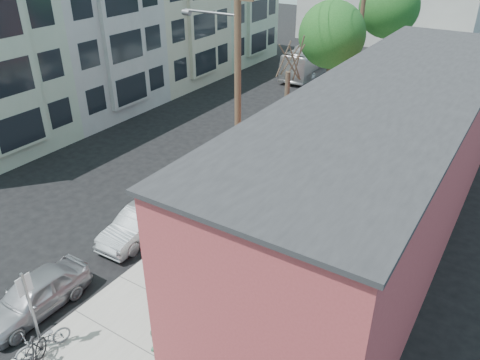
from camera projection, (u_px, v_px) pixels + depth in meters
The scene contains 24 objects.
ground at pixel (120, 235), 19.26m from camera, with size 120.00×120.00×0.00m, color black.
sidewalk at pixel (324, 158), 25.35m from camera, with size 4.50×58.00×0.15m, color #A09E94.
cafe_building at pixel (385, 171), 17.13m from camera, with size 6.60×20.20×6.61m.
apartment_row at pixel (135, 33), 33.02m from camera, with size 6.30×32.00×9.00m.
sign_post at pixel (30, 305), 13.17m from camera, with size 0.07×0.45×2.80m.
parking_meter_near at pixel (174, 222), 18.35m from camera, with size 0.14×0.14×1.24m.
parking_meter_far at pixel (285, 140), 25.25m from camera, with size 0.14×0.14×1.24m.
utility_pole_near at pixel (237, 85), 19.34m from camera, with size 3.57×0.28×10.00m.
utility_pole_far at pixel (360, 28), 30.19m from camera, with size 1.80×0.28×10.00m.
tree_bare at pixel (286, 121), 23.36m from camera, with size 0.24×0.24×4.93m.
tree_leafy_mid at pixel (332, 35), 25.56m from camera, with size 3.66×3.66×7.60m.
tree_leafy_far at pixel (389, 8), 33.13m from camera, with size 4.24×4.24×8.00m.
patio_chair_a at pixel (207, 321), 14.29m from camera, with size 0.50×0.50×0.88m, color #0F3920, non-canonical shape.
patio_chair_b at pixel (201, 319), 14.35m from camera, with size 0.50×0.50×0.88m, color #0F3920, non-canonical shape.
patron_green at pixel (158, 355), 12.63m from camera, with size 0.86×0.67×1.76m, color #296846.
cyclist at pixel (219, 213), 18.97m from camera, with size 1.04×0.60×1.62m, color maroon.
cyclist_bike at pixel (220, 219), 19.11m from camera, with size 0.67×1.93×1.01m, color black.
parked_bike_a at pixel (31, 359), 12.94m from camera, with size 0.49×1.73×1.04m, color black.
parked_bike_b at pixel (43, 341), 13.62m from camera, with size 0.57×1.63×0.86m, color slate.
car_0 at pixel (34, 295), 15.20m from camera, with size 1.53×3.80×1.30m, color #9F9FA6.
car_1 at pixel (140, 223), 18.86m from camera, with size 1.35×3.87×1.28m, color #B4B8BD.
car_2 at pixel (215, 168), 22.69m from camera, with size 2.34×5.76×1.67m, color black.
car_3 at pixel (271, 131), 27.17m from camera, with size 2.22×4.82×1.34m, color #B2B7BB.
bus at pixel (314, 58), 39.43m from camera, with size 2.14×9.16×2.55m, color silver.
Camera 1 is at (12.64, -10.67, 11.25)m, focal length 35.00 mm.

